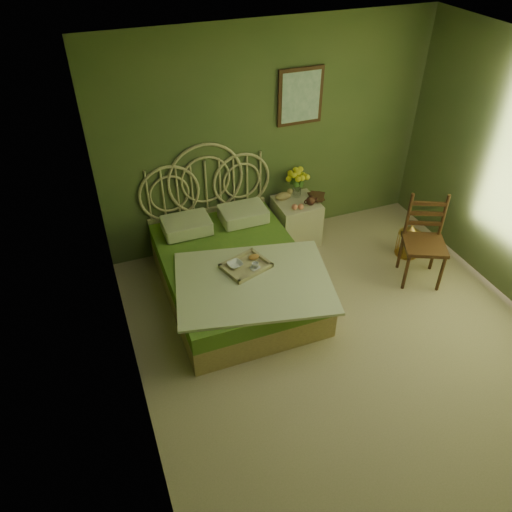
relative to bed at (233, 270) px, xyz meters
name	(u,v)px	position (x,y,z in m)	size (l,w,h in m)	color
floor	(353,353)	(0.79, -1.29, -0.30)	(4.50, 4.50, 0.00)	tan
ceiling	(400,87)	(0.79, -1.29, 2.30)	(4.50, 4.50, 0.00)	silver
wall_back	(269,138)	(0.79, 0.96, 1.00)	(4.00, 4.00, 0.00)	#5B6535
wall_left	(126,305)	(-1.21, -1.29, 1.00)	(4.50, 4.50, 0.00)	#5B6535
wall_art	(300,97)	(1.15, 0.93, 1.45)	(0.54, 0.04, 0.64)	#3A210F
bed	(233,270)	(0.00, 0.00, 0.00)	(1.74, 2.19, 1.36)	tan
nightstand	(296,215)	(1.05, 0.68, 0.06)	(0.51, 0.51, 0.99)	beige
chair	(422,235)	(2.05, -0.46, 0.26)	(0.59, 0.59, 1.00)	#3A210F
birdcage	(409,240)	(2.20, -0.11, -0.10)	(0.27, 0.27, 0.41)	#BA803B
book_lower	(310,197)	(1.23, 0.69, 0.27)	(0.16, 0.22, 0.02)	#381E0F
book_upper	(310,196)	(1.23, 0.69, 0.29)	(0.17, 0.24, 0.02)	#472819
cereal_bowl	(235,265)	(-0.05, -0.22, 0.24)	(0.15, 0.15, 0.04)	white
coffee_cup	(255,266)	(0.13, -0.33, 0.26)	(0.07, 0.07, 0.07)	white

